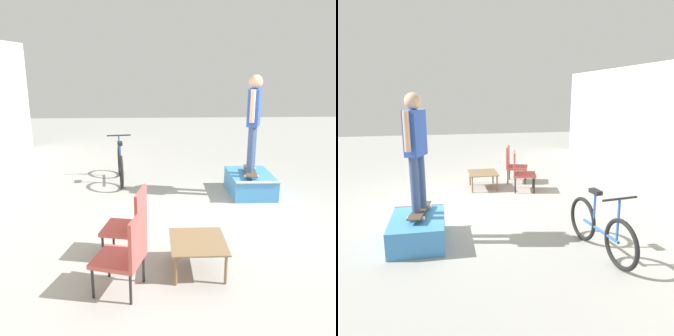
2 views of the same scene
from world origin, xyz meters
TOP-DOWN VIEW (x-y plane):
  - ground_plane at (0.00, 0.00)m, footprint 24.00×24.00m
  - skate_ramp_box at (1.73, -0.53)m, footprint 1.16×0.81m
  - skateboard_on_ramp at (1.63, -0.49)m, footprint 0.86×0.35m
  - person_skater at (1.63, -0.49)m, footprint 0.53×0.33m
  - coffee_table at (-1.05, 0.83)m, footprint 0.76×0.68m
  - patio_chair_left at (-1.47, 1.67)m, footprint 0.65×0.65m
  - patio_chair_right at (-0.68, 1.67)m, footprint 0.62×0.62m
  - bicycle at (2.58, 2.08)m, footprint 1.63×0.52m

SIDE VIEW (x-z plane):
  - ground_plane at x=0.00m, z-range 0.00..0.00m
  - skate_ramp_box at x=1.73m, z-range -0.01..0.41m
  - coffee_table at x=-1.05m, z-range 0.15..0.55m
  - bicycle at x=2.58m, z-range -0.11..0.85m
  - skateboard_on_ramp at x=1.63m, z-range 0.45..0.52m
  - patio_chair_left at x=-1.47m, z-range 0.03..0.97m
  - patio_chair_right at x=-0.68m, z-range 0.03..0.97m
  - person_skater at x=1.63m, z-range 0.66..2.45m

